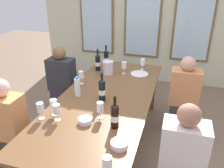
{
  "coord_description": "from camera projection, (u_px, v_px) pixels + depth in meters",
  "views": [
    {
      "loc": [
        0.75,
        -2.24,
        1.99
      ],
      "look_at": [
        0.0,
        0.25,
        0.79
      ],
      "focal_mm": 36.82,
      "sensor_mm": 36.0,
      "label": 1
    }
  ],
  "objects": [
    {
      "name": "wine_glass_7",
      "position": [
        143.0,
        62.0,
        3.41
      ],
      "size": [
        0.07,
        0.07,
        0.17
      ],
      "color": "white",
      "rests_on": "dining_table"
    },
    {
      "name": "wine_glass_0",
      "position": [
        57.0,
        110.0,
        2.17
      ],
      "size": [
        0.07,
        0.07,
        0.17
      ],
      "color": "white",
      "rests_on": "dining_table"
    },
    {
      "name": "seated_person_0",
      "position": [
        9.0,
        129.0,
        2.44
      ],
      "size": [
        0.38,
        0.24,
        1.11
      ],
      "color": "#2F302E",
      "rests_on": "ground"
    },
    {
      "name": "ground_plane",
      "position": [
        106.0,
        147.0,
        2.98
      ],
      "size": [
        12.0,
        12.0,
        0.0
      ],
      "primitive_type": "plane",
      "color": "#7B634E"
    },
    {
      "name": "seated_person_2",
      "position": [
        62.0,
        84.0,
        3.49
      ],
      "size": [
        0.38,
        0.24,
        1.11
      ],
      "color": "#342A41",
      "rests_on": "ground"
    },
    {
      "name": "wine_glass_4",
      "position": [
        100.0,
        107.0,
        2.21
      ],
      "size": [
        0.07,
        0.07,
        0.17
      ],
      "color": "white",
      "rests_on": "dining_table"
    },
    {
      "name": "wine_glass_2",
      "position": [
        40.0,
        108.0,
        2.2
      ],
      "size": [
        0.07,
        0.07,
        0.17
      ],
      "color": "white",
      "rests_on": "dining_table"
    },
    {
      "name": "wine_bottle_0",
      "position": [
        106.0,
        58.0,
        3.56
      ],
      "size": [
        0.08,
        0.08,
        0.33
      ],
      "color": "black",
      "rests_on": "dining_table"
    },
    {
      "name": "seated_person_1",
      "position": [
        181.0,
        163.0,
        2.0
      ],
      "size": [
        0.38,
        0.24,
        1.11
      ],
      "color": "#232730",
      "rests_on": "ground"
    },
    {
      "name": "wine_glass_1",
      "position": [
        107.0,
        163.0,
        1.54
      ],
      "size": [
        0.07,
        0.07,
        0.17
      ],
      "color": "white",
      "rests_on": "dining_table"
    },
    {
      "name": "wine_glass_3",
      "position": [
        124.0,
        66.0,
        3.27
      ],
      "size": [
        0.07,
        0.07,
        0.17
      ],
      "color": "white",
      "rests_on": "dining_table"
    },
    {
      "name": "seated_person_3",
      "position": [
        183.0,
        98.0,
        3.08
      ],
      "size": [
        0.38,
        0.24,
        1.11
      ],
      "color": "#383533",
      "rests_on": "ground"
    },
    {
      "name": "tasting_bowl_1",
      "position": [
        119.0,
        144.0,
        1.86
      ],
      "size": [
        0.15,
        0.15,
        0.05
      ],
      "primitive_type": "cylinder",
      "color": "white",
      "rests_on": "dining_table"
    },
    {
      "name": "wine_glass_6",
      "position": [
        81.0,
        75.0,
        2.95
      ],
      "size": [
        0.07,
        0.07,
        0.17
      ],
      "color": "white",
      "rests_on": "dining_table"
    },
    {
      "name": "wine_bottle_2",
      "position": [
        102.0,
        90.0,
        2.53
      ],
      "size": [
        0.08,
        0.08,
        0.34
      ],
      "color": "black",
      "rests_on": "dining_table"
    },
    {
      "name": "dining_table",
      "position": [
        106.0,
        101.0,
        2.69
      ],
      "size": [
        1.04,
        2.46,
        0.74
      ],
      "color": "brown",
      "rests_on": "ground"
    },
    {
      "name": "wine_bottle_3",
      "position": [
        115.0,
        116.0,
        2.07
      ],
      "size": [
        0.08,
        0.08,
        0.32
      ],
      "color": "black",
      "rests_on": "dining_table"
    },
    {
      "name": "white_plate_0",
      "position": [
        139.0,
        74.0,
        3.3
      ],
      "size": [
        0.25,
        0.25,
        0.01
      ],
      "primitive_type": "cylinder",
      "color": "white",
      "rests_on": "dining_table"
    },
    {
      "name": "metal_pitcher",
      "position": [
        108.0,
        68.0,
        3.26
      ],
      "size": [
        0.16,
        0.16,
        0.19
      ],
      "color": "silver",
      "rests_on": "dining_table"
    },
    {
      "name": "tasting_bowl_0",
      "position": [
        85.0,
        120.0,
        2.18
      ],
      "size": [
        0.13,
        0.13,
        0.05
      ],
      "primitive_type": "cylinder",
      "color": "white",
      "rests_on": "dining_table"
    },
    {
      "name": "wine_glass_5",
      "position": [
        54.0,
        104.0,
        2.26
      ],
      "size": [
        0.07,
        0.07,
        0.17
      ],
      "color": "white",
      "rests_on": "dining_table"
    },
    {
      "name": "back_wall_with_windows",
      "position": [
        143.0,
        9.0,
        4.44
      ],
      "size": [
        4.24,
        0.1,
        2.9
      ],
      "color": "beige",
      "rests_on": "ground"
    },
    {
      "name": "water_bottle",
      "position": [
        77.0,
        87.0,
        2.64
      ],
      "size": [
        0.06,
        0.06,
        0.24
      ],
      "color": "white",
      "rests_on": "dining_table"
    },
    {
      "name": "wine_bottle_1",
      "position": [
        98.0,
        62.0,
        3.39
      ],
      "size": [
        0.08,
        0.08,
        0.32
      ],
      "color": "black",
      "rests_on": "dining_table"
    }
  ]
}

